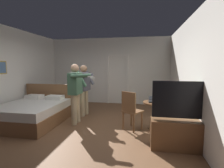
# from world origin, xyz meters

# --- Properties ---
(ground_plane) EXTENTS (6.51, 6.51, 0.00)m
(ground_plane) POSITION_xyz_m (0.00, 0.00, 0.00)
(ground_plane) COLOR brown
(wall_back) EXTENTS (5.32, 0.12, 2.81)m
(wall_back) POSITION_xyz_m (0.00, 3.02, 1.41)
(wall_back) COLOR silver
(wall_back) RESTS_ON ground_plane
(wall_right) EXTENTS (0.12, 6.16, 2.81)m
(wall_right) POSITION_xyz_m (2.60, 0.00, 1.41)
(wall_right) COLOR silver
(wall_right) RESTS_ON ground_plane
(doorway_frame) EXTENTS (0.93, 0.08, 2.13)m
(doorway_frame) POSITION_xyz_m (0.38, 2.94, 1.22)
(doorway_frame) COLOR white
(doorway_frame) RESTS_ON ground_plane
(bed) EXTENTS (1.63, 1.91, 1.02)m
(bed) POSITION_xyz_m (-1.64, 0.11, 0.30)
(bed) COLOR brown
(bed) RESTS_ON ground_plane
(tv_flatscreen) EXTENTS (1.25, 0.40, 1.34)m
(tv_flatscreen) POSITION_xyz_m (2.24, -0.78, 0.39)
(tv_flatscreen) COLOR brown
(tv_flatscreen) RESTS_ON ground_plane
(side_table) EXTENTS (0.66, 0.66, 0.70)m
(side_table) POSITION_xyz_m (1.79, 0.24, 0.47)
(side_table) COLOR brown
(side_table) RESTS_ON ground_plane
(laptop) EXTENTS (0.32, 0.33, 0.16)m
(laptop) POSITION_xyz_m (1.76, 0.20, 0.75)
(laptop) COLOR black
(laptop) RESTS_ON side_table
(bottle_on_table) EXTENTS (0.06, 0.06, 0.25)m
(bottle_on_table) POSITION_xyz_m (1.93, 0.16, 0.81)
(bottle_on_table) COLOR #282724
(bottle_on_table) RESTS_ON side_table
(wooden_chair) EXTENTS (0.58, 0.58, 0.99)m
(wooden_chair) POSITION_xyz_m (1.16, 0.03, 0.54)
(wooden_chair) COLOR brown
(wooden_chair) RESTS_ON ground_plane
(person_blue_shirt) EXTENTS (0.72, 0.59, 1.68)m
(person_blue_shirt) POSITION_xyz_m (-0.39, 0.24, 0.98)
(person_blue_shirt) COLOR tan
(person_blue_shirt) RESTS_ON ground_plane
(person_striped_shirt) EXTENTS (0.63, 0.66, 1.65)m
(person_striped_shirt) POSITION_xyz_m (-0.42, 1.03, 0.95)
(person_striped_shirt) COLOR tan
(person_striped_shirt) RESTS_ON ground_plane
(suitcase_dark) EXTENTS (0.64, 0.37, 0.33)m
(suitcase_dark) POSITION_xyz_m (-1.19, 2.22, 0.16)
(suitcase_dark) COLOR black
(suitcase_dark) RESTS_ON ground_plane
(suitcase_small) EXTENTS (0.65, 0.44, 0.43)m
(suitcase_small) POSITION_xyz_m (-1.20, 1.71, 0.21)
(suitcase_small) COLOR black
(suitcase_small) RESTS_ON ground_plane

